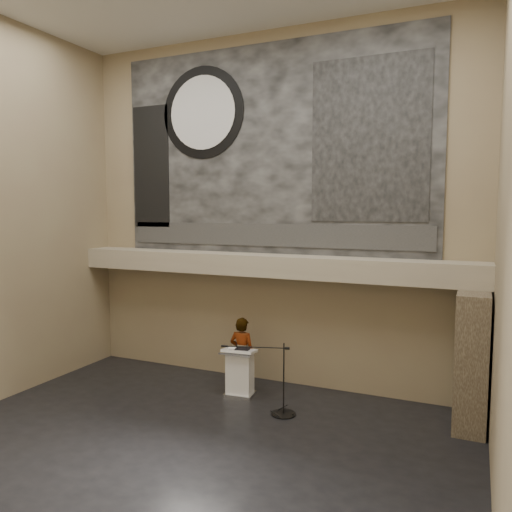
% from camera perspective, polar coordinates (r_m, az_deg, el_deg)
% --- Properties ---
extents(floor, '(10.00, 10.00, 0.00)m').
position_cam_1_polar(floor, '(9.65, -8.30, -21.04)').
color(floor, black).
rests_on(floor, ground).
extents(wall_back, '(10.00, 0.02, 8.50)m').
position_cam_1_polar(wall_back, '(12.20, 1.53, 5.24)').
color(wall_back, '#836E53').
rests_on(wall_back, floor).
extents(wall_right, '(0.02, 8.00, 8.50)m').
position_cam_1_polar(wall_right, '(7.28, 26.76, 4.50)').
color(wall_right, '#836E53').
rests_on(wall_right, floor).
extents(soffit, '(10.00, 0.80, 0.50)m').
position_cam_1_polar(soffit, '(11.91, 0.78, -1.03)').
color(soffit, gray).
rests_on(soffit, wall_back).
extents(sprinkler_left, '(0.04, 0.04, 0.06)m').
position_cam_1_polar(sprinkler_left, '(12.61, -6.01, -1.98)').
color(sprinkler_left, '#B2893D').
rests_on(sprinkler_left, soffit).
extents(sprinkler_right, '(0.04, 0.04, 0.06)m').
position_cam_1_polar(sprinkler_right, '(11.29, 9.59, -2.90)').
color(sprinkler_right, '#B2893D').
rests_on(sprinkler_right, soffit).
extents(banner, '(8.00, 0.05, 5.00)m').
position_cam_1_polar(banner, '(12.25, 1.50, 12.04)').
color(banner, black).
rests_on(banner, wall_back).
extents(banner_text_strip, '(7.76, 0.02, 0.55)m').
position_cam_1_polar(banner_text_strip, '(12.15, 1.40, 2.41)').
color(banner_text_strip, '#2B2B2B').
rests_on(banner_text_strip, banner).
extents(banner_clock_rim, '(2.30, 0.02, 2.30)m').
position_cam_1_polar(banner_clock_rim, '(13.15, -6.12, 15.97)').
color(banner_clock_rim, black).
rests_on(banner_clock_rim, banner).
extents(banner_clock_face, '(1.84, 0.02, 1.84)m').
position_cam_1_polar(banner_clock_face, '(13.14, -6.17, 15.98)').
color(banner_clock_face, silver).
rests_on(banner_clock_face, banner).
extents(banner_building_print, '(2.60, 0.02, 3.60)m').
position_cam_1_polar(banner_building_print, '(11.53, 12.80, 12.82)').
color(banner_building_print, black).
rests_on(banner_building_print, banner).
extents(banner_brick_print, '(1.10, 0.02, 3.20)m').
position_cam_1_polar(banner_brick_print, '(13.84, -11.89, 9.92)').
color(banner_brick_print, black).
rests_on(banner_brick_print, banner).
extents(stone_pier, '(0.60, 1.40, 2.70)m').
position_cam_1_polar(stone_pier, '(10.83, 23.41, -10.78)').
color(stone_pier, '#463A2B').
rests_on(stone_pier, floor).
extents(lectern, '(0.77, 0.58, 1.14)m').
position_cam_1_polar(lectern, '(11.73, -1.85, -13.16)').
color(lectern, silver).
rests_on(lectern, floor).
extents(binder, '(0.35, 0.30, 0.04)m').
position_cam_1_polar(binder, '(11.49, -1.59, -10.60)').
color(binder, black).
rests_on(binder, lectern).
extents(papers, '(0.26, 0.32, 0.00)m').
position_cam_1_polar(papers, '(11.60, -2.74, -10.53)').
color(papers, white).
rests_on(papers, lectern).
extents(speaker_person, '(0.65, 0.44, 1.75)m').
position_cam_1_polar(speaker_person, '(12.01, -1.59, -11.10)').
color(speaker_person, silver).
rests_on(speaker_person, floor).
extents(mic_stand, '(1.52, 0.65, 1.53)m').
position_cam_1_polar(mic_stand, '(10.88, 2.90, -16.49)').
color(mic_stand, black).
rests_on(mic_stand, floor).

